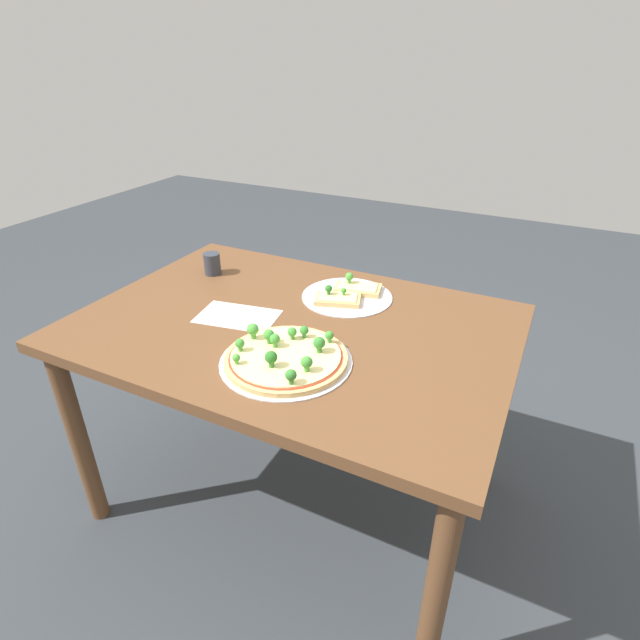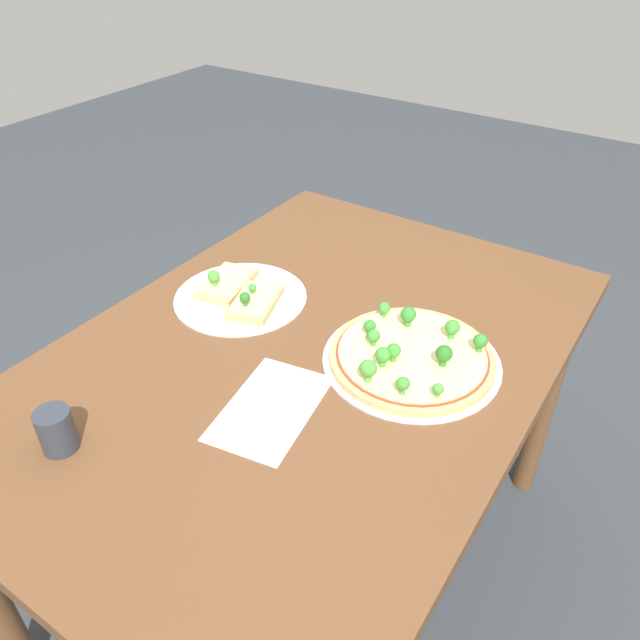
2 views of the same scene
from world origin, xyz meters
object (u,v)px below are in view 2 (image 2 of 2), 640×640
object	(u,v)px
pizza_tray_whole	(411,356)
drinking_cup	(56,430)
pizza_tray_slice	(240,294)
dining_table	(305,383)

from	to	relation	value
pizza_tray_whole	drinking_cup	bearing A→B (deg)	-36.13
pizza_tray_slice	pizza_tray_whole	bearing A→B (deg)	91.30
pizza_tray_whole	dining_table	bearing A→B (deg)	-65.57
pizza_tray_slice	drinking_cup	bearing A→B (deg)	4.69
dining_table	pizza_tray_slice	bearing A→B (deg)	-108.55
drinking_cup	pizza_tray_whole	bearing A→B (deg)	143.87
dining_table	pizza_tray_slice	distance (m)	0.27
pizza_tray_whole	drinking_cup	distance (m)	0.67
dining_table	drinking_cup	distance (m)	0.51
pizza_tray_slice	drinking_cup	world-z (taller)	drinking_cup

